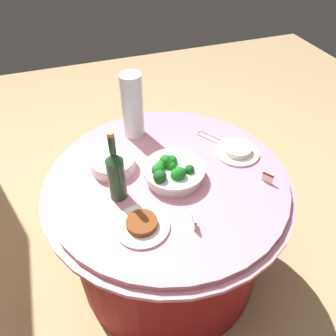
{
  "coord_description": "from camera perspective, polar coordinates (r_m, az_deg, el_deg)",
  "views": [
    {
      "loc": [
        -1.05,
        0.37,
        1.79
      ],
      "look_at": [
        0.0,
        0.0,
        0.79
      ],
      "focal_mm": 35.5,
      "sensor_mm": 36.0,
      "label": 1
    }
  ],
  "objects": [
    {
      "name": "serving_tongs",
      "position": [
        1.77,
        7.19,
        5.32
      ],
      "size": [
        0.16,
        0.12,
        0.01
      ],
      "color": "silver",
      "rests_on": "buffet_table"
    },
    {
      "name": "plate_stack",
      "position": [
        1.57,
        -9.48,
        0.85
      ],
      "size": [
        0.21,
        0.21,
        0.06
      ],
      "color": "white",
      "rests_on": "buffet_table"
    },
    {
      "name": "broccoli_bowl",
      "position": [
        1.49,
        0.81,
        -0.54
      ],
      "size": [
        0.28,
        0.28,
        0.11
      ],
      "color": "white",
      "rests_on": "buffet_table"
    },
    {
      "name": "label_placard_mid",
      "position": [
        1.55,
        16.78,
        -1.45
      ],
      "size": [
        0.05,
        0.03,
        0.05
      ],
      "color": "white",
      "rests_on": "buffet_table"
    },
    {
      "name": "buffet_table",
      "position": [
        1.8,
        0.0,
        -9.85
      ],
      "size": [
        1.16,
        1.16,
        0.74
      ],
      "color": "maroon",
      "rests_on": "ground_plane"
    },
    {
      "name": "label_placard_front",
      "position": [
        1.31,
        4.62,
        -9.09
      ],
      "size": [
        0.05,
        0.02,
        0.05
      ],
      "color": "white",
      "rests_on": "buffet_table"
    },
    {
      "name": "food_plate_rice",
      "position": [
        1.68,
        11.81,
        2.96
      ],
      "size": [
        0.22,
        0.22,
        0.04
      ],
      "color": "white",
      "rests_on": "buffet_table"
    },
    {
      "name": "food_plate_stir_fry",
      "position": [
        1.33,
        -4.49,
        -9.69
      ],
      "size": [
        0.22,
        0.22,
        0.04
      ],
      "color": "white",
      "rests_on": "buffet_table"
    },
    {
      "name": "decorative_fruit_vase",
      "position": [
        1.71,
        -6.1,
        10.06
      ],
      "size": [
        0.11,
        0.11,
        0.34
      ],
      "color": "silver",
      "rests_on": "buffet_table"
    },
    {
      "name": "ground_plane",
      "position": [
        2.11,
        0.0,
        -16.16
      ],
      "size": [
        6.0,
        6.0,
        0.0
      ],
      "primitive_type": "plane",
      "color": "tan"
    },
    {
      "name": "wine_bottle",
      "position": [
        1.37,
        -8.91,
        -1.02
      ],
      "size": [
        0.07,
        0.07,
        0.34
      ],
      "color": "#204224",
      "rests_on": "buffet_table"
    }
  ]
}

